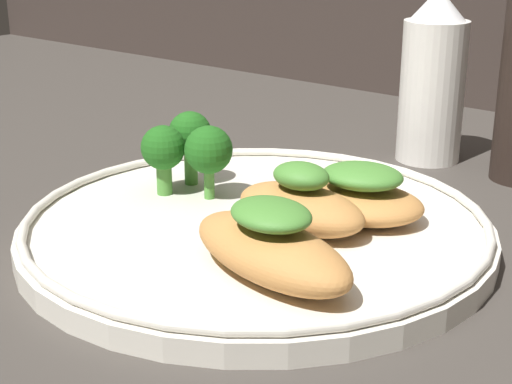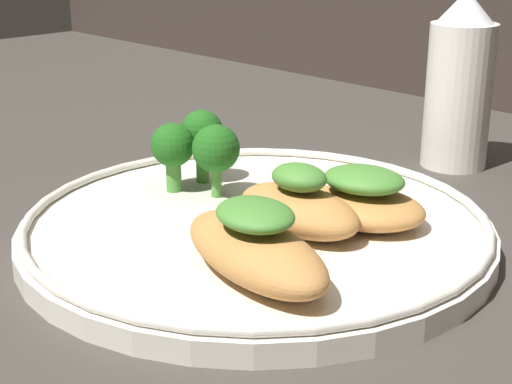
{
  "view_description": "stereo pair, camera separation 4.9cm",
  "coord_description": "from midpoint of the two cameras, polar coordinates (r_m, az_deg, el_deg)",
  "views": [
    {
      "loc": [
        29.3,
        -35.74,
        19.98
      ],
      "look_at": [
        0.0,
        0.0,
        3.4
      ],
      "focal_mm": 55.0,
      "sensor_mm": 36.0,
      "label": 1
    },
    {
      "loc": [
        32.93,
        -32.44,
        19.98
      ],
      "look_at": [
        0.0,
        0.0,
        3.4
      ],
      "focal_mm": 55.0,
      "sensor_mm": 36.0,
      "label": 2
    }
  ],
  "objects": [
    {
      "name": "ground_plane",
      "position": [
        0.5,
        2.79,
        -4.22
      ],
      "size": [
        180.0,
        180.0,
        1.0
      ],
      "primitive_type": "cube",
      "color": "#3D3833"
    },
    {
      "name": "plate",
      "position": [
        0.5,
        2.82,
        -2.65
      ],
      "size": [
        29.98,
        29.98,
        2.0
      ],
      "color": "silver",
      "rests_on": "ground_plane"
    },
    {
      "name": "grilled_meat_middle",
      "position": [
        0.48,
        6.04,
        -1.08
      ],
      "size": [
        9.28,
        5.51,
        4.26
      ],
      "color": "#BC7F42",
      "rests_on": "plate"
    },
    {
      "name": "grilled_meat_front",
      "position": [
        0.42,
        3.3,
        -4.06
      ],
      "size": [
        12.32,
        7.46,
        4.28
      ],
      "color": "#BC7F42",
      "rests_on": "plate"
    },
    {
      "name": "sauce_bottle",
      "position": [
        0.66,
        16.56,
        7.51
      ],
      "size": [
        5.34,
        5.34,
        14.28
      ],
      "color": "white",
      "rests_on": "ground_plane"
    },
    {
      "name": "broccoli_bunch",
      "position": [
        0.54,
        -1.61,
        3.51
      ],
      "size": [
        6.25,
        5.48,
        5.34
      ],
      "color": "#4C8E38",
      "rests_on": "plate"
    },
    {
      "name": "grilled_meat_back",
      "position": [
        0.5,
        10.6,
        -0.69
      ],
      "size": [
        9.34,
        7.91,
        3.7
      ],
      "color": "#BC7F42",
      "rests_on": "plate"
    }
  ]
}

